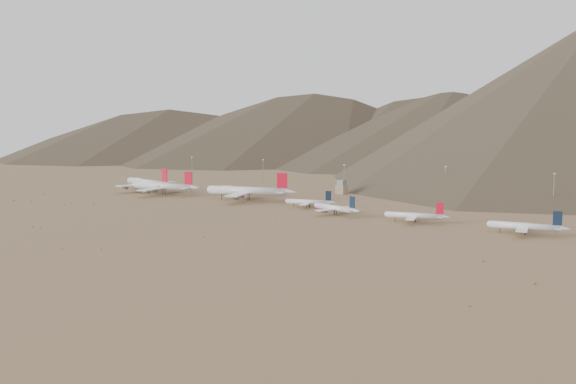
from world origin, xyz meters
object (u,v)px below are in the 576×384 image
Objects in this scene: widebody_east at (248,191)px; narrowbody_a at (310,202)px; widebody_centre at (163,186)px; widebody_west at (148,183)px; narrowbody_b at (336,208)px; control_tower at (342,188)px.

narrowbody_a is at bearing -20.37° from widebody_east.
widebody_centre is 83.47m from widebody_east.
narrowbody_a is (172.87, 2.48, -3.39)m from widebody_west.
narrowbody_a is 36.14m from narrowbody_b.
widebody_west reaches higher than narrowbody_a.
narrowbody_b is 3.39× the size of control_tower.
widebody_east is 88.63m from control_tower.
narrowbody_b is (204.84, -14.39, -3.02)m from widebody_west.
control_tower is at bearing 132.93° from narrowbody_b.
widebody_east is 94.20m from narrowbody_b.
control_tower is at bearing 27.19° from widebody_centre.
widebody_west is 6.03× the size of control_tower.
control_tower is at bearing 38.70° from widebody_west.
narrowbody_b is at bearing -46.92° from narrowbody_a.
widebody_west is at bearing -150.34° from control_tower.
narrowbody_a is at bearing 166.13° from narrowbody_b.
narrowbody_a is (60.22, -2.26, -3.63)m from widebody_east.
widebody_west is at bearing 164.19° from widebody_east.
control_tower is (-55.17, 99.62, 0.88)m from narrowbody_b.
widebody_west is 205.36m from narrowbody_b.
narrowbody_b is (174.51, -5.43, -2.63)m from widebody_centre.
widebody_east is at bearing -1.65° from widebody_centre.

